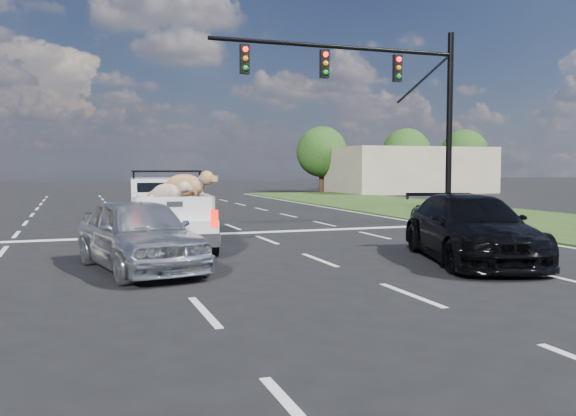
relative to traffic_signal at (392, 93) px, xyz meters
name	(u,v)px	position (x,y,z in m)	size (l,w,h in m)	color
ground	(314,303)	(-7.20, -10.50, -4.73)	(160.00, 160.00, 0.00)	black
road_markings	(219,249)	(-7.20, -3.94, -4.72)	(17.75, 60.00, 0.01)	silver
traffic_signal	(392,93)	(0.00, 0.00, 0.00)	(9.11, 0.31, 7.00)	black
building_right	(410,170)	(14.80, 23.50, -2.93)	(12.00, 7.00, 3.60)	tan
tree_far_d	(322,152)	(8.80, 27.50, -1.44)	(4.20, 4.20, 5.40)	#332114
tree_far_e	(406,153)	(16.80, 27.50, -1.44)	(4.20, 4.20, 5.40)	#332114
tree_far_f	(464,153)	(22.80, 27.50, -1.44)	(4.20, 4.20, 5.40)	#332114
pickup_truck	(168,211)	(-8.35, -2.99, -3.76)	(2.44, 5.58, 2.04)	black
silver_sedan	(139,234)	(-9.47, -6.45, -3.97)	(1.79, 4.45, 1.52)	silver
black_coupe	(471,228)	(-2.27, -7.77, -3.98)	(2.10, 5.17, 1.50)	black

